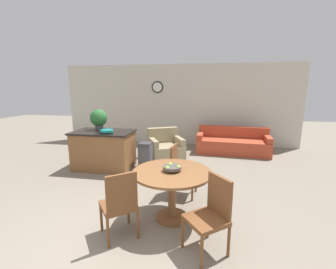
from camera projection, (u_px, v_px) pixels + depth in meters
The scene contains 13 objects.
ground_plane at pixel (115, 252), 2.69m from camera, with size 24.00×24.00×0.00m, color gray.
wall_back at pixel (177, 105), 7.68m from camera, with size 8.00×0.09×2.70m.
dining_table at pixel (172, 182), 3.26m from camera, with size 1.14×1.14×0.75m.
dining_chair_near_left at pixel (120, 202), 2.84m from camera, with size 0.59×0.59×0.92m.
dining_chair_near_right at pixel (211, 212), 2.62m from camera, with size 0.59×0.59×0.92m.
dining_chair_far_side at pixel (180, 168), 4.05m from camera, with size 0.47×0.47×0.92m.
fruit_bowl at pixel (172, 168), 3.22m from camera, with size 0.26×0.26×0.10m.
kitchen_island at pixel (104, 150), 5.42m from camera, with size 1.40×0.88×0.91m.
teal_bowl at pixel (107, 131), 5.11m from camera, with size 0.30×0.30×0.08m.
potted_plant at pixel (99, 118), 5.47m from camera, with size 0.41×0.41×0.50m.
trash_bin at pixel (146, 155), 5.49m from camera, with size 0.29×0.32×0.62m.
couch at pixel (233, 144), 6.74m from camera, with size 2.14×1.01×0.76m.
armchair at pixel (165, 148), 6.23m from camera, with size 1.17×1.18×0.81m.
Camera 1 is at (1.03, -2.20, 1.93)m, focal length 24.00 mm.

